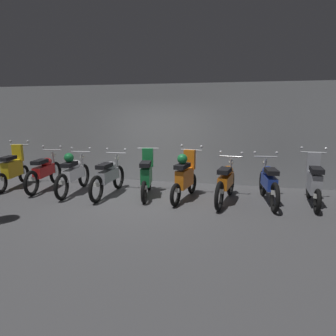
{
  "coord_description": "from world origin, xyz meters",
  "views": [
    {
      "loc": [
        2.09,
        -6.42,
        2.12
      ],
      "look_at": [
        0.56,
        0.46,
        0.75
      ],
      "focal_mm": 31.33,
      "sensor_mm": 36.0,
      "label": 1
    }
  ],
  "objects_px": {
    "motorbike_slot_4": "(147,175)",
    "motorbike_slot_8": "(314,182)",
    "motorbike_slot_5": "(185,176)",
    "motorbike_slot_2": "(73,173)",
    "motorbike_slot_7": "(269,182)",
    "motorbike_slot_3": "(108,176)",
    "motorbike_slot_6": "(226,182)",
    "motorbike_slot_1": "(45,171)",
    "motorbike_slot_0": "(13,169)"
  },
  "relations": [
    {
      "from": "motorbike_slot_5",
      "to": "motorbike_slot_6",
      "type": "distance_m",
      "value": 0.98
    },
    {
      "from": "motorbike_slot_2",
      "to": "motorbike_slot_8",
      "type": "bearing_deg",
      "value": 2.62
    },
    {
      "from": "motorbike_slot_1",
      "to": "motorbike_slot_2",
      "type": "xyz_separation_m",
      "value": [
        0.98,
        -0.18,
        0.04
      ]
    },
    {
      "from": "motorbike_slot_8",
      "to": "motorbike_slot_2",
      "type": "bearing_deg",
      "value": -177.38
    },
    {
      "from": "motorbike_slot_3",
      "to": "motorbike_slot_7",
      "type": "distance_m",
      "value": 3.92
    },
    {
      "from": "motorbike_slot_2",
      "to": "motorbike_slot_5",
      "type": "height_order",
      "value": "motorbike_slot_5"
    },
    {
      "from": "motorbike_slot_4",
      "to": "motorbike_slot_5",
      "type": "xyz_separation_m",
      "value": [
        0.99,
        -0.08,
        0.04
      ]
    },
    {
      "from": "motorbike_slot_5",
      "to": "motorbike_slot_8",
      "type": "distance_m",
      "value": 2.95
    },
    {
      "from": "motorbike_slot_2",
      "to": "motorbike_slot_3",
      "type": "height_order",
      "value": "same"
    },
    {
      "from": "motorbike_slot_2",
      "to": "motorbike_slot_7",
      "type": "xyz_separation_m",
      "value": [
        4.9,
        0.21,
        -0.04
      ]
    },
    {
      "from": "motorbike_slot_1",
      "to": "motorbike_slot_8",
      "type": "relative_size",
      "value": 1.16
    },
    {
      "from": "motorbike_slot_4",
      "to": "motorbike_slot_8",
      "type": "bearing_deg",
      "value": 1.73
    },
    {
      "from": "motorbike_slot_4",
      "to": "motorbike_slot_8",
      "type": "height_order",
      "value": "motorbike_slot_8"
    },
    {
      "from": "motorbike_slot_1",
      "to": "motorbike_slot_7",
      "type": "bearing_deg",
      "value": 0.3
    },
    {
      "from": "motorbike_slot_1",
      "to": "motorbike_slot_4",
      "type": "distance_m",
      "value": 2.94
    },
    {
      "from": "motorbike_slot_0",
      "to": "motorbike_slot_6",
      "type": "relative_size",
      "value": 0.86
    },
    {
      "from": "motorbike_slot_5",
      "to": "motorbike_slot_6",
      "type": "bearing_deg",
      "value": -0.84
    },
    {
      "from": "motorbike_slot_0",
      "to": "motorbike_slot_2",
      "type": "distance_m",
      "value": 1.97
    },
    {
      "from": "motorbike_slot_0",
      "to": "motorbike_slot_1",
      "type": "relative_size",
      "value": 0.86
    },
    {
      "from": "motorbike_slot_6",
      "to": "motorbike_slot_7",
      "type": "distance_m",
      "value": 0.99
    },
    {
      "from": "motorbike_slot_3",
      "to": "motorbike_slot_2",
      "type": "bearing_deg",
      "value": -179.49
    },
    {
      "from": "motorbike_slot_1",
      "to": "motorbike_slot_4",
      "type": "xyz_separation_m",
      "value": [
        2.94,
        -0.03,
        0.03
      ]
    },
    {
      "from": "motorbike_slot_6",
      "to": "motorbike_slot_7",
      "type": "bearing_deg",
      "value": 9.16
    },
    {
      "from": "motorbike_slot_3",
      "to": "motorbike_slot_5",
      "type": "bearing_deg",
      "value": 1.67
    },
    {
      "from": "motorbike_slot_0",
      "to": "motorbike_slot_8",
      "type": "bearing_deg",
      "value": 0.79
    },
    {
      "from": "motorbike_slot_3",
      "to": "motorbike_slot_8",
      "type": "relative_size",
      "value": 1.16
    },
    {
      "from": "motorbike_slot_4",
      "to": "motorbike_slot_2",
      "type": "bearing_deg",
      "value": -175.59
    },
    {
      "from": "motorbike_slot_5",
      "to": "motorbike_slot_6",
      "type": "xyz_separation_m",
      "value": [
        0.98,
        -0.01,
        -0.08
      ]
    },
    {
      "from": "motorbike_slot_5",
      "to": "motorbike_slot_7",
      "type": "height_order",
      "value": "motorbike_slot_5"
    },
    {
      "from": "motorbike_slot_2",
      "to": "motorbike_slot_3",
      "type": "distance_m",
      "value": 0.98
    },
    {
      "from": "motorbike_slot_7",
      "to": "motorbike_slot_3",
      "type": "bearing_deg",
      "value": -177.08
    },
    {
      "from": "motorbike_slot_1",
      "to": "motorbike_slot_6",
      "type": "relative_size",
      "value": 1.0
    },
    {
      "from": "motorbike_slot_0",
      "to": "motorbike_slot_3",
      "type": "xyz_separation_m",
      "value": [
        2.95,
        -0.15,
        -0.04
      ]
    },
    {
      "from": "motorbike_slot_1",
      "to": "motorbike_slot_8",
      "type": "height_order",
      "value": "motorbike_slot_8"
    },
    {
      "from": "motorbike_slot_2",
      "to": "motorbike_slot_5",
      "type": "bearing_deg",
      "value": 1.28
    },
    {
      "from": "motorbike_slot_2",
      "to": "motorbike_slot_8",
      "type": "distance_m",
      "value": 5.89
    },
    {
      "from": "motorbike_slot_0",
      "to": "motorbike_slot_3",
      "type": "bearing_deg",
      "value": -2.94
    },
    {
      "from": "motorbike_slot_5",
      "to": "motorbike_slot_8",
      "type": "bearing_deg",
      "value": 3.96
    },
    {
      "from": "motorbike_slot_8",
      "to": "motorbike_slot_7",
      "type": "bearing_deg",
      "value": -176.47
    },
    {
      "from": "motorbike_slot_1",
      "to": "motorbike_slot_3",
      "type": "distance_m",
      "value": 1.97
    },
    {
      "from": "motorbike_slot_4",
      "to": "motorbike_slot_7",
      "type": "bearing_deg",
      "value": 1.12
    },
    {
      "from": "motorbike_slot_2",
      "to": "motorbike_slot_8",
      "type": "xyz_separation_m",
      "value": [
        5.88,
        0.27,
        -0.0
      ]
    },
    {
      "from": "motorbike_slot_1",
      "to": "motorbike_slot_6",
      "type": "xyz_separation_m",
      "value": [
        4.91,
        -0.13,
        0.0
      ]
    },
    {
      "from": "motorbike_slot_0",
      "to": "motorbike_slot_4",
      "type": "bearing_deg",
      "value": -0.14
    },
    {
      "from": "motorbike_slot_0",
      "to": "motorbike_slot_8",
      "type": "relative_size",
      "value": 0.99
    },
    {
      "from": "motorbike_slot_2",
      "to": "motorbike_slot_1",
      "type": "bearing_deg",
      "value": 169.73
    },
    {
      "from": "motorbike_slot_1",
      "to": "motorbike_slot_6",
      "type": "height_order",
      "value": "same"
    },
    {
      "from": "motorbike_slot_3",
      "to": "motorbike_slot_5",
      "type": "distance_m",
      "value": 1.97
    },
    {
      "from": "motorbike_slot_4",
      "to": "motorbike_slot_6",
      "type": "distance_m",
      "value": 1.97
    },
    {
      "from": "motorbike_slot_4",
      "to": "motorbike_slot_6",
      "type": "xyz_separation_m",
      "value": [
        1.97,
        -0.1,
        -0.03
      ]
    }
  ]
}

